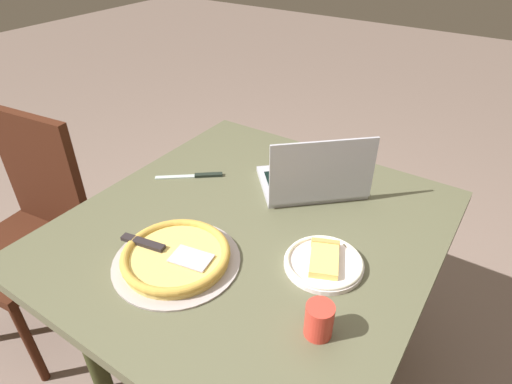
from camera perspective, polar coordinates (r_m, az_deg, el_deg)
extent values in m
plane|color=#7C675D|center=(1.85, -0.46, -22.29)|extent=(12.00, 12.00, 0.00)
cube|color=brown|center=(1.32, -0.59, -5.05)|extent=(1.13, 1.06, 0.04)
cylinder|color=#303417|center=(1.98, -3.63, -3.08)|extent=(0.06, 0.06, 0.69)
cylinder|color=#303417|center=(1.61, -21.67, -17.36)|extent=(0.06, 0.06, 0.69)
cylinder|color=#303417|center=(1.73, 18.51, -11.78)|extent=(0.06, 0.06, 0.69)
cube|color=#ACACB9|center=(1.50, 7.16, 1.33)|extent=(0.40, 0.41, 0.02)
cube|color=black|center=(1.49, 7.19, 1.67)|extent=(0.31, 0.32, 0.00)
cube|color=#ACACB9|center=(1.34, 8.89, 2.66)|extent=(0.23, 0.25, 0.21)
cube|color=#285780|center=(1.34, 8.86, 2.72)|extent=(0.21, 0.22, 0.19)
cylinder|color=white|center=(1.18, 9.03, -9.47)|extent=(0.22, 0.22, 0.01)
torus|color=white|center=(1.17, 9.07, -9.12)|extent=(0.21, 0.21, 0.01)
cube|color=#ECC860|center=(1.17, 9.10, -8.87)|extent=(0.15, 0.12, 0.02)
cube|color=#CD9047|center=(1.22, 9.25, -6.89)|extent=(0.05, 0.08, 0.03)
cylinder|color=#AA9E9B|center=(1.20, -10.55, -9.08)|extent=(0.35, 0.35, 0.01)
cylinder|color=#DEBC5E|center=(1.19, -10.62, -8.58)|extent=(0.29, 0.29, 0.02)
torus|color=gold|center=(1.18, -10.67, -8.19)|extent=(0.30, 0.30, 0.02)
cube|color=#B5ABC3|center=(1.16, -8.67, -8.73)|extent=(0.09, 0.12, 0.00)
cube|color=black|center=(1.23, -14.87, -6.54)|extent=(0.05, 0.14, 0.01)
cube|color=#B1C3BD|center=(1.55, -10.03, 2.02)|extent=(0.13, 0.15, 0.00)
cube|color=black|center=(1.54, -6.35, 2.28)|extent=(0.08, 0.09, 0.01)
cylinder|color=red|center=(1.00, 8.43, -16.58)|extent=(0.07, 0.07, 0.09)
cylinder|color=#4A2812|center=(0.98, 8.55, -15.68)|extent=(0.06, 0.06, 0.01)
cube|color=#3C1A0E|center=(1.88, -28.99, -7.07)|extent=(0.46, 0.46, 0.04)
cube|color=#3C1A0E|center=(1.83, -26.78, 2.41)|extent=(0.08, 0.39, 0.48)
cylinder|color=#3C1A0E|center=(1.85, -27.91, -17.59)|extent=(0.03, 0.03, 0.41)
cylinder|color=#3C1A0E|center=(2.22, -26.66, -7.20)|extent=(0.03, 0.03, 0.41)
cylinder|color=#3C1A0E|center=(1.98, -19.75, -10.84)|extent=(0.03, 0.03, 0.41)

